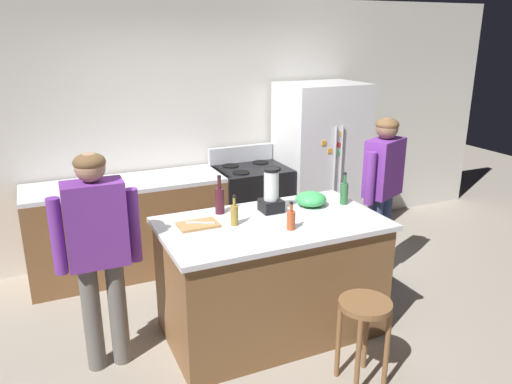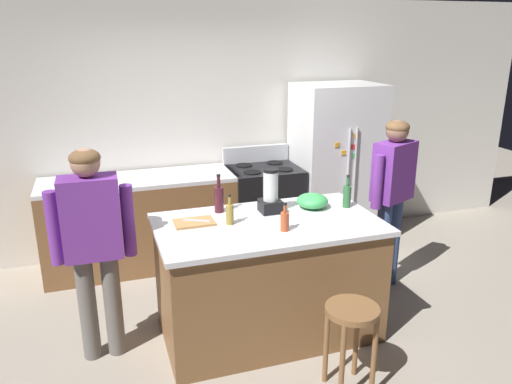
{
  "view_description": "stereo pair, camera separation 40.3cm",
  "coord_description": "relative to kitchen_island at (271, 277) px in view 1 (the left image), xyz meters",
  "views": [
    {
      "loc": [
        -1.59,
        -3.22,
        2.35
      ],
      "look_at": [
        0.0,
        0.3,
        1.11
      ],
      "focal_mm": 34.97,
      "sensor_mm": 36.0,
      "label": 1
    },
    {
      "loc": [
        -1.21,
        -3.37,
        2.35
      ],
      "look_at": [
        0.0,
        0.3,
        1.11
      ],
      "focal_mm": 34.97,
      "sensor_mm": 36.0,
      "label": 2
    }
  ],
  "objects": [
    {
      "name": "bar_stool",
      "position": [
        0.29,
        -0.84,
        0.01
      ],
      "size": [
        0.36,
        0.36,
        0.63
      ],
      "color": "brown",
      "rests_on": "ground_plane"
    },
    {
      "name": "bottle_olive_oil",
      "position": [
        0.73,
        0.12,
        0.58
      ],
      "size": [
        0.07,
        0.07,
        0.28
      ],
      "color": "#2D6638",
      "rests_on": "kitchen_island"
    },
    {
      "name": "bottle_vinegar",
      "position": [
        -0.29,
        0.05,
        0.56
      ],
      "size": [
        0.06,
        0.06,
        0.24
      ],
      "color": "olive",
      "rests_on": "kitchen_island"
    },
    {
      "name": "person_by_sink_right",
      "position": [
        1.34,
        0.37,
        0.5
      ],
      "size": [
        0.57,
        0.36,
        1.62
      ],
      "color": "#384C7A",
      "rests_on": "ground_plane"
    },
    {
      "name": "bottle_cooking_sauce",
      "position": [
        0.06,
        -0.2,
        0.56
      ],
      "size": [
        0.06,
        0.06,
        0.22
      ],
      "color": "#B24C26",
      "rests_on": "kitchen_island"
    },
    {
      "name": "mixing_bowl",
      "position": [
        0.46,
        0.2,
        0.54
      ],
      "size": [
        0.26,
        0.26,
        0.12
      ],
      "primitive_type": "ellipsoid",
      "color": "#3FB259",
      "rests_on": "kitchen_island"
    },
    {
      "name": "kitchen_island",
      "position": [
        0.0,
        0.0,
        0.0
      ],
      "size": [
        1.73,
        0.98,
        0.96
      ],
      "color": "brown",
      "rests_on": "ground_plane"
    },
    {
      "name": "person_by_island_left",
      "position": [
        -1.29,
        0.09,
        0.49
      ],
      "size": [
        0.59,
        0.23,
        1.61
      ],
      "color": "#66605B",
      "rests_on": "ground_plane"
    },
    {
      "name": "ground_plane",
      "position": [
        0.0,
        0.0,
        -0.48
      ],
      "size": [
        14.0,
        14.0,
        0.0
      ],
      "primitive_type": "plane",
      "color": "#9E9384"
    },
    {
      "name": "refrigerator",
      "position": [
        1.34,
        1.5,
        0.43
      ],
      "size": [
        0.9,
        0.73,
        1.82
      ],
      "color": "silver",
      "rests_on": "ground_plane"
    },
    {
      "name": "blender_appliance",
      "position": [
        0.09,
        0.21,
        0.63
      ],
      "size": [
        0.17,
        0.17,
        0.36
      ],
      "color": "black",
      "rests_on": "kitchen_island"
    },
    {
      "name": "cutting_board",
      "position": [
        -0.55,
        0.14,
        0.49
      ],
      "size": [
        0.3,
        0.2,
        0.02
      ],
      "primitive_type": "cube",
      "color": "#B7844C",
      "rests_on": "kitchen_island"
    },
    {
      "name": "stove_range",
      "position": [
        0.49,
        1.52,
        0.01
      ],
      "size": [
        0.76,
        0.65,
        1.14
      ],
      "color": "black",
      "rests_on": "ground_plane"
    },
    {
      "name": "back_wall",
      "position": [
        0.0,
        1.95,
        0.87
      ],
      "size": [
        8.0,
        0.1,
        2.7
      ],
      "primitive_type": "cube",
      "color": "silver",
      "rests_on": "ground_plane"
    },
    {
      "name": "bottle_wine",
      "position": [
        -0.3,
        0.34,
        0.59
      ],
      "size": [
        0.08,
        0.08,
        0.32
      ],
      "color": "#471923",
      "rests_on": "kitchen_island"
    },
    {
      "name": "back_counter_run",
      "position": [
        -0.8,
        1.55,
        -0.0
      ],
      "size": [
        2.0,
        0.64,
        0.96
      ],
      "color": "brown",
      "rests_on": "ground_plane"
    },
    {
      "name": "chef_knife",
      "position": [
        -0.53,
        0.14,
        0.5
      ],
      "size": [
        0.21,
        0.13,
        0.01
      ],
      "primitive_type": "cube",
      "rotation": [
        0.0,
        0.0,
        -0.47
      ],
      "color": "#B7BABF",
      "rests_on": "cutting_board"
    }
  ]
}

